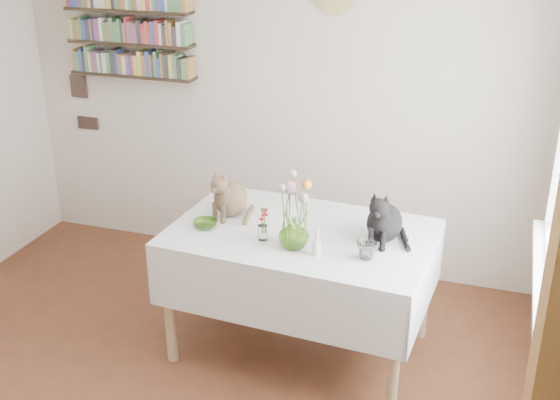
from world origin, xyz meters
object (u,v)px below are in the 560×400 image
(tabby_cat, at_px, (231,191))
(bookshelf_unit, at_px, (129,15))
(black_cat, at_px, (385,213))
(flower_vase, at_px, (294,233))
(dining_table, at_px, (301,262))

(tabby_cat, xyz_separation_m, bookshelf_unit, (-1.18, 0.96, 0.86))
(black_cat, bearing_deg, flower_vase, -143.35)
(flower_vase, bearing_deg, tabby_cat, 148.27)
(dining_table, height_order, bookshelf_unit, bookshelf_unit)
(tabby_cat, bearing_deg, bookshelf_unit, 156.64)
(tabby_cat, relative_size, black_cat, 0.95)
(tabby_cat, bearing_deg, flower_vase, -15.96)
(dining_table, bearing_deg, tabby_cat, 168.21)
(black_cat, height_order, flower_vase, black_cat)
(dining_table, bearing_deg, flower_vase, -84.66)
(dining_table, xyz_separation_m, bookshelf_unit, (-1.67, 1.06, 1.22))
(dining_table, distance_m, flower_vase, 0.36)
(dining_table, relative_size, bookshelf_unit, 1.59)
(dining_table, bearing_deg, black_cat, 6.02)
(flower_vase, xyz_separation_m, bookshelf_unit, (-1.69, 1.27, 0.93))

